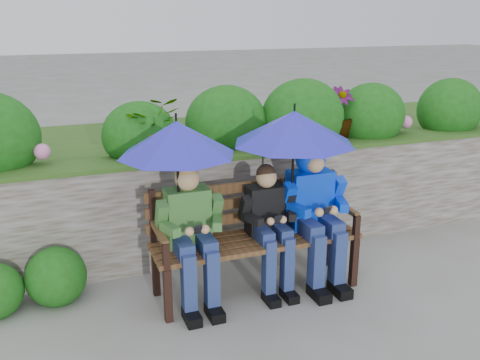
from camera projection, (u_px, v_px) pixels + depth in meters
name	position (u px, v px, depth m)	size (l,w,h in m)	color
ground	(244.00, 287.00, 4.64)	(60.00, 60.00, 0.00)	slate
garden_backdrop	(179.00, 172.00, 5.85)	(8.00, 2.87, 1.88)	brown
park_bench	(253.00, 230.00, 4.52)	(1.76, 0.52, 0.93)	black
boy_left	(191.00, 229.00, 4.22)	(0.52, 0.61, 1.17)	#255B23
boy_middle	(269.00, 221.00, 4.46)	(0.47, 0.54, 1.09)	black
boy_right	(315.00, 204.00, 4.57)	(0.56, 0.68, 1.22)	#031ED9
umbrella_left	(177.00, 139.00, 4.02)	(0.91, 0.91, 0.87)	#2221C2
umbrella_right	(294.00, 128.00, 4.31)	(1.02, 1.02, 0.87)	#2221C2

